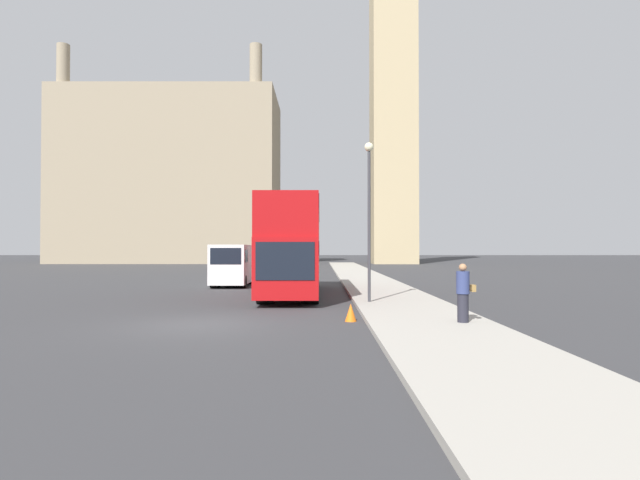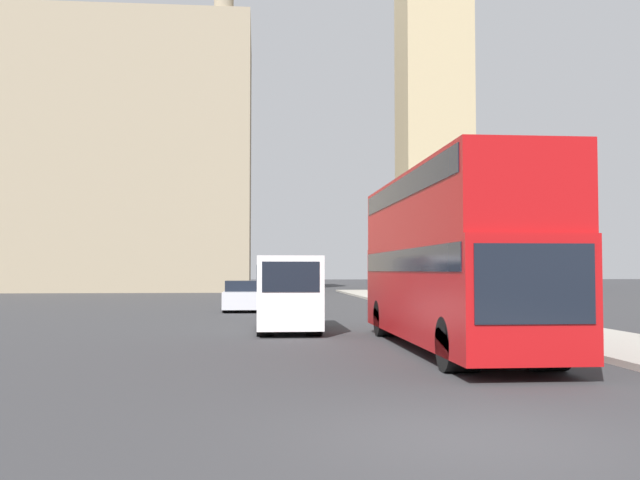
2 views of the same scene
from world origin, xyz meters
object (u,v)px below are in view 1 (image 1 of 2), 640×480
white_van (234,264)px  street_lamp (370,199)px  clock_tower (393,23)px  red_double_decker_bus (294,244)px  parked_sedan (239,267)px  pedestrian (464,293)px

white_van → street_lamp: bearing=-55.1°
clock_tower → white_van: (-16.14, -43.86, -34.75)m
red_double_decker_bus → white_van: 7.17m
street_lamp → parked_sedan: (-8.96, 22.61, -3.57)m
pedestrian → street_lamp: size_ratio=0.27×
clock_tower → red_double_decker_bus: (-12.22, -49.74, -33.57)m
pedestrian → street_lamp: street_lamp is taller
clock_tower → white_van: 58.24m
clock_tower → red_double_decker_bus: size_ratio=6.29×
clock_tower → street_lamp: 63.44m
red_double_decker_bus → clock_tower: bearing=76.2°
clock_tower → street_lamp: size_ratio=11.07×
red_double_decker_bus → street_lamp: bearing=-53.5°
red_double_decker_bus → pedestrian: 11.42m
pedestrian → parked_sedan: (-11.12, 28.12, -0.30)m
pedestrian → parked_sedan: size_ratio=0.36×
pedestrian → white_van: bearing=120.6°
street_lamp → parked_sedan: bearing=111.6°
white_van → pedestrian: white_van is taller
clock_tower → pedestrian: (-6.79, -59.67, -35.08)m
street_lamp → clock_tower: bearing=80.6°
red_double_decker_bus → white_van: bearing=123.7°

